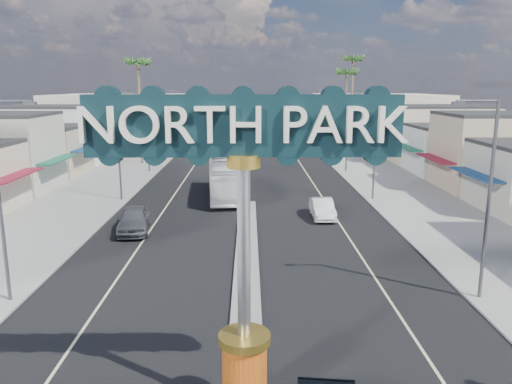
{
  "coord_description": "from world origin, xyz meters",
  "views": [
    {
      "loc": [
        0.15,
        -11.01,
        9.54
      ],
      "look_at": [
        0.47,
        11.59,
        4.69
      ],
      "focal_mm": 35.0,
      "sensor_mm": 36.0,
      "label": 1
    }
  ],
  "objects_px": {
    "streetlight_l_mid": "(120,141)",
    "palm_right_mid": "(347,77)",
    "traffic_signal_right": "(331,134)",
    "car_parked_left": "(134,219)",
    "gateway_sign": "(244,222)",
    "streetlight_l_far": "(165,122)",
    "traffic_signal_left": "(164,134)",
    "palm_left_far": "(138,68)",
    "streetlight_r_far": "(331,121)",
    "city_bus": "(224,180)",
    "streetlight_r_near": "(486,190)",
    "streetlight_r_mid": "(373,140)",
    "palm_right_far": "(353,65)",
    "streetlight_l_near": "(2,192)",
    "car_parked_right": "(322,208)"
  },
  "relations": [
    {
      "from": "streetlight_l_mid",
      "to": "palm_right_mid",
      "type": "distance_m",
      "value": 35.44
    },
    {
      "from": "traffic_signal_right",
      "to": "car_parked_left",
      "type": "height_order",
      "value": "traffic_signal_right"
    },
    {
      "from": "gateway_sign",
      "to": "streetlight_l_far",
      "type": "xyz_separation_m",
      "value": [
        -10.43,
        50.02,
        -0.86
      ]
    },
    {
      "from": "traffic_signal_left",
      "to": "palm_left_far",
      "type": "distance_m",
      "value": 10.14
    },
    {
      "from": "streetlight_r_far",
      "to": "city_bus",
      "type": "relative_size",
      "value": 0.83
    },
    {
      "from": "traffic_signal_right",
      "to": "streetlight_l_far",
      "type": "xyz_separation_m",
      "value": [
        -19.62,
        8.01,
        0.79
      ]
    },
    {
      "from": "streetlight_r_near",
      "to": "city_bus",
      "type": "distance_m",
      "value": 25.02
    },
    {
      "from": "gateway_sign",
      "to": "streetlight_r_far",
      "type": "distance_m",
      "value": 51.1
    },
    {
      "from": "streetlight_r_near",
      "to": "palm_left_far",
      "type": "bearing_deg",
      "value": 120.36
    },
    {
      "from": "streetlight_l_mid",
      "to": "streetlight_l_far",
      "type": "bearing_deg",
      "value": 90.0
    },
    {
      "from": "traffic_signal_right",
      "to": "city_bus",
      "type": "distance_m",
      "value": 17.05
    },
    {
      "from": "traffic_signal_right",
      "to": "streetlight_l_mid",
      "type": "distance_m",
      "value": 24.11
    },
    {
      "from": "streetlight_r_near",
      "to": "car_parked_left",
      "type": "xyz_separation_m",
      "value": [
        -17.93,
        10.95,
        -4.23
      ]
    },
    {
      "from": "gateway_sign",
      "to": "streetlight_r_mid",
      "type": "xyz_separation_m",
      "value": [
        10.43,
        28.02,
        -0.86
      ]
    },
    {
      "from": "palm_left_far",
      "to": "palm_right_far",
      "type": "height_order",
      "value": "palm_right_far"
    },
    {
      "from": "streetlight_l_far",
      "to": "palm_left_far",
      "type": "relative_size",
      "value": 0.69
    },
    {
      "from": "streetlight_l_near",
      "to": "car_parked_right",
      "type": "xyz_separation_m",
      "value": [
        15.93,
        14.32,
        -4.36
      ]
    },
    {
      "from": "traffic_signal_left",
      "to": "streetlight_l_mid",
      "type": "height_order",
      "value": "streetlight_l_mid"
    },
    {
      "from": "gateway_sign",
      "to": "car_parked_right",
      "type": "bearing_deg",
      "value": 76.17
    },
    {
      "from": "traffic_signal_right",
      "to": "palm_right_far",
      "type": "xyz_separation_m",
      "value": [
        5.82,
        18.01,
        8.11
      ]
    },
    {
      "from": "streetlight_r_mid",
      "to": "city_bus",
      "type": "bearing_deg",
      "value": 173.49
    },
    {
      "from": "car_parked_right",
      "to": "streetlight_l_near",
      "type": "bearing_deg",
      "value": -138.02
    },
    {
      "from": "traffic_signal_left",
      "to": "palm_right_far",
      "type": "height_order",
      "value": "palm_right_far"
    },
    {
      "from": "streetlight_l_far",
      "to": "streetlight_r_mid",
      "type": "relative_size",
      "value": 1.0
    },
    {
      "from": "gateway_sign",
      "to": "palm_right_mid",
      "type": "xyz_separation_m",
      "value": [
        13.0,
        54.02,
        4.67
      ]
    },
    {
      "from": "palm_left_far",
      "to": "city_bus",
      "type": "xyz_separation_m",
      "value": [
        11.0,
        -18.58,
        -9.98
      ]
    },
    {
      "from": "traffic_signal_right",
      "to": "streetlight_r_near",
      "type": "xyz_separation_m",
      "value": [
        1.25,
        -33.99,
        0.79
      ]
    },
    {
      "from": "traffic_signal_right",
      "to": "car_parked_left",
      "type": "xyz_separation_m",
      "value": [
        -16.69,
        -23.05,
        -3.43
      ]
    },
    {
      "from": "palm_right_mid",
      "to": "streetlight_l_far",
      "type": "bearing_deg",
      "value": -170.31
    },
    {
      "from": "gateway_sign",
      "to": "traffic_signal_left",
      "type": "height_order",
      "value": "gateway_sign"
    },
    {
      "from": "streetlight_r_far",
      "to": "streetlight_r_mid",
      "type": "bearing_deg",
      "value": -90.0
    },
    {
      "from": "traffic_signal_right",
      "to": "car_parked_right",
      "type": "distance_m",
      "value": 20.34
    },
    {
      "from": "car_parked_right",
      "to": "streetlight_l_mid",
      "type": "bearing_deg",
      "value": 160.41
    },
    {
      "from": "traffic_signal_left",
      "to": "palm_right_mid",
      "type": "relative_size",
      "value": 0.5
    },
    {
      "from": "streetlight_l_mid",
      "to": "city_bus",
      "type": "xyz_separation_m",
      "value": [
        8.43,
        1.42,
        -3.55
      ]
    },
    {
      "from": "palm_right_far",
      "to": "palm_left_far",
      "type": "bearing_deg",
      "value": -156.8
    },
    {
      "from": "streetlight_r_mid",
      "to": "streetlight_r_far",
      "type": "bearing_deg",
      "value": 90.0
    },
    {
      "from": "gateway_sign",
      "to": "traffic_signal_right",
      "type": "relative_size",
      "value": 1.53
    },
    {
      "from": "city_bus",
      "to": "palm_right_far",
      "type": "bearing_deg",
      "value": 56.22
    },
    {
      "from": "streetlight_r_mid",
      "to": "streetlight_l_mid",
      "type": "bearing_deg",
      "value": 180.0
    },
    {
      "from": "streetlight_l_near",
      "to": "traffic_signal_left",
      "type": "bearing_deg",
      "value": 87.9
    },
    {
      "from": "streetlight_l_far",
      "to": "streetlight_r_mid",
      "type": "distance_m",
      "value": 30.32
    },
    {
      "from": "streetlight_l_mid",
      "to": "streetlight_r_far",
      "type": "distance_m",
      "value": 30.32
    },
    {
      "from": "palm_left_far",
      "to": "car_parked_right",
      "type": "xyz_separation_m",
      "value": [
        18.5,
        -25.68,
        -10.79
      ]
    },
    {
      "from": "streetlight_l_far",
      "to": "car_parked_left",
      "type": "bearing_deg",
      "value": -84.6
    },
    {
      "from": "traffic_signal_right",
      "to": "palm_right_mid",
      "type": "relative_size",
      "value": 0.5
    },
    {
      "from": "palm_left_far",
      "to": "streetlight_r_mid",
      "type": "bearing_deg",
      "value": -40.48
    },
    {
      "from": "palm_right_far",
      "to": "palm_right_mid",
      "type": "bearing_deg",
      "value": -108.43
    },
    {
      "from": "streetlight_r_near",
      "to": "streetlight_l_near",
      "type": "bearing_deg",
      "value": 180.0
    },
    {
      "from": "streetlight_r_mid",
      "to": "car_parked_left",
      "type": "height_order",
      "value": "streetlight_r_mid"
    }
  ]
}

